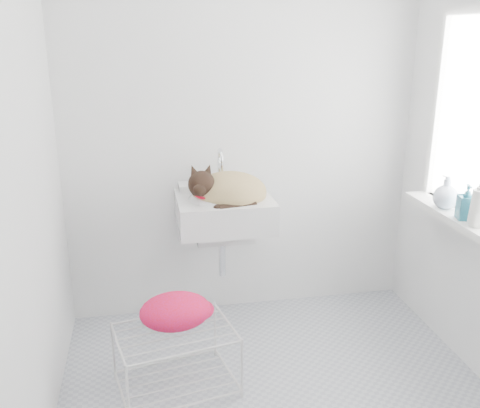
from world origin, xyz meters
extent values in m
cube|color=#B1B6BE|center=(0.00, 0.00, 0.00)|extent=(2.20, 2.00, 0.02)
cube|color=white|center=(0.00, 1.00, 1.25)|extent=(2.20, 0.02, 2.50)
cube|color=white|center=(-1.10, 0.00, 1.25)|extent=(0.02, 2.00, 2.50)
cube|color=white|center=(1.01, 0.20, 0.83)|extent=(0.16, 0.88, 0.04)
cube|color=silver|center=(-0.16, 0.74, 0.85)|extent=(0.55, 0.48, 0.22)
ellipsoid|color=tan|center=(-0.13, 0.73, 0.88)|extent=(0.44, 0.39, 0.22)
sphere|color=black|center=(-0.29, 0.66, 0.98)|extent=(0.17, 0.17, 0.15)
torus|color=#BB0319|center=(-0.27, 0.66, 0.93)|extent=(0.14, 0.14, 0.06)
cube|color=silver|center=(-0.50, 0.17, 0.15)|extent=(0.64, 0.50, 0.34)
ellipsoid|color=#E20B00|center=(-0.49, 0.23, 0.37)|extent=(0.40, 0.30, 0.15)
imported|color=white|center=(1.00, 0.02, 0.85)|extent=(0.12, 0.12, 0.22)
imported|color=#246C81|center=(1.00, 0.13, 0.85)|extent=(0.10, 0.10, 0.18)
imported|color=silver|center=(1.00, 0.32, 0.85)|extent=(0.18, 0.18, 0.18)
camera|label=1|loc=(-0.61, -2.19, 1.77)|focal=39.85mm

